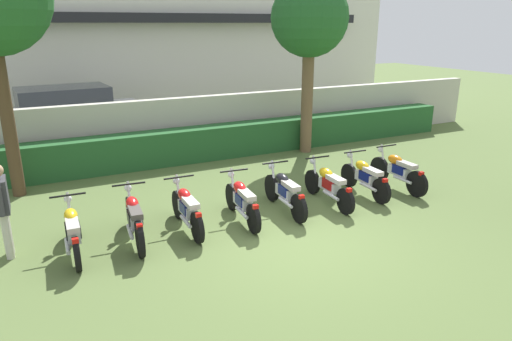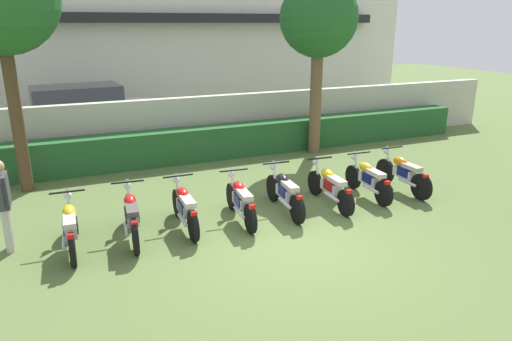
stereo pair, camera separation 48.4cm
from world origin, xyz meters
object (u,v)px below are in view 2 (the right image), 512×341
at_px(motorcycle_in_row_1, 132,216).
at_px(motorcycle_in_row_6, 368,179).
at_px(tree_far_side, 319,20).
at_px(motorcycle_in_row_4, 285,192).
at_px(motorcycle_in_row_2, 185,207).
at_px(motorcycle_in_row_3, 240,200).
at_px(motorcycle_in_row_7, 403,173).
at_px(motorcycle_in_row_0, 71,226).
at_px(motorcycle_in_row_5, 330,186).
at_px(parked_car, 83,115).
at_px(inspector_person, 3,198).

bearing_deg(motorcycle_in_row_1, motorcycle_in_row_6, -84.56).
bearing_deg(tree_far_side, motorcycle_in_row_4, -127.68).
height_order(motorcycle_in_row_2, motorcycle_in_row_3, motorcycle_in_row_2).
bearing_deg(motorcycle_in_row_1, motorcycle_in_row_4, -84.50).
relative_size(motorcycle_in_row_1, motorcycle_in_row_6, 1.05).
bearing_deg(motorcycle_in_row_4, motorcycle_in_row_7, -85.58).
bearing_deg(motorcycle_in_row_4, motorcycle_in_row_1, 94.82).
xyz_separation_m(motorcycle_in_row_0, motorcycle_in_row_5, (5.26, 0.00, -0.00)).
bearing_deg(tree_far_side, motorcycle_in_row_2, -143.13).
distance_m(motorcycle_in_row_2, motorcycle_in_row_7, 5.26).
bearing_deg(motorcycle_in_row_6, motorcycle_in_row_2, 92.86).
xyz_separation_m(parked_car, inspector_person, (-1.84, -7.61, 0.03)).
distance_m(motorcycle_in_row_2, motorcycle_in_row_5, 3.21).
xyz_separation_m(parked_car, tree_far_side, (6.34, -4.12, 2.94)).
xyz_separation_m(motorcycle_in_row_3, motorcycle_in_row_4, (1.02, 0.06, 0.01)).
bearing_deg(motorcycle_in_row_7, motorcycle_in_row_2, 90.51).
distance_m(motorcycle_in_row_5, motorcycle_in_row_6, 1.06).
distance_m(motorcycle_in_row_0, motorcycle_in_row_7, 7.31).
distance_m(motorcycle_in_row_4, motorcycle_in_row_7, 3.13).
height_order(motorcycle_in_row_0, motorcycle_in_row_2, motorcycle_in_row_2).
relative_size(motorcycle_in_row_0, motorcycle_in_row_5, 0.94).
xyz_separation_m(parked_car, motorcycle_in_row_7, (6.47, -7.99, -0.49)).
height_order(motorcycle_in_row_3, motorcycle_in_row_5, motorcycle_in_row_3).
bearing_deg(motorcycle_in_row_6, motorcycle_in_row_0, 93.62).
distance_m(motorcycle_in_row_3, motorcycle_in_row_5, 2.09).
height_order(motorcycle_in_row_2, motorcycle_in_row_7, motorcycle_in_row_7).
height_order(motorcycle_in_row_3, motorcycle_in_row_7, motorcycle_in_row_7).
bearing_deg(motorcycle_in_row_3, motorcycle_in_row_2, 89.90).
height_order(motorcycle_in_row_4, motorcycle_in_row_5, motorcycle_in_row_4).
bearing_deg(motorcycle_in_row_7, motorcycle_in_row_4, 90.93).
bearing_deg(motorcycle_in_row_4, motorcycle_in_row_2, 93.39).
relative_size(tree_far_side, motorcycle_in_row_7, 2.68).
bearing_deg(parked_car, motorcycle_in_row_3, -78.36).
bearing_deg(motorcycle_in_row_2, motorcycle_in_row_0, 93.45).
bearing_deg(motorcycle_in_row_2, motorcycle_in_row_3, -93.34).
xyz_separation_m(parked_car, motorcycle_in_row_5, (4.43, -8.04, -0.50)).
relative_size(tree_far_side, motorcycle_in_row_3, 2.79).
bearing_deg(motorcycle_in_row_3, motorcycle_in_row_5, -85.13).
bearing_deg(motorcycle_in_row_1, tree_far_side, -52.61).
bearing_deg(tree_far_side, motorcycle_in_row_1, -147.50).
relative_size(motorcycle_in_row_3, motorcycle_in_row_7, 0.96).
bearing_deg(motorcycle_in_row_7, motorcycle_in_row_1, 91.13).
bearing_deg(inspector_person, motorcycle_in_row_1, -11.50).
bearing_deg(motorcycle_in_row_7, inspector_person, 88.17).
xyz_separation_m(motorcycle_in_row_3, motorcycle_in_row_7, (4.14, 0.07, 0.01)).
height_order(parked_car, motorcycle_in_row_6, parked_car).
height_order(parked_car, tree_far_side, tree_far_side).
bearing_deg(parked_car, motorcycle_in_row_1, -93.04).
relative_size(motorcycle_in_row_2, motorcycle_in_row_6, 1.01).
bearing_deg(motorcycle_in_row_3, motorcycle_in_row_0, 94.29).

